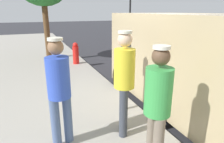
{
  "coord_description": "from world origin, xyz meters",
  "views": [
    {
      "loc": [
        3.1,
        4.06,
        2.21
      ],
      "look_at": [
        1.65,
        0.58,
        1.05
      ],
      "focal_mm": 31.71,
      "sensor_mm": 36.0,
      "label": 1
    }
  ],
  "objects_px": {
    "parking_meter_near": "(126,64)",
    "parked_van": "(205,65)",
    "pedestrian_in_yellow": "(124,77)",
    "pedestrian_in_blue": "(59,87)",
    "pedestrian_in_green": "(158,102)",
    "fire_hydrant": "(76,53)"
  },
  "relations": [
    {
      "from": "pedestrian_in_green",
      "to": "parking_meter_near",
      "type": "bearing_deg",
      "value": -102.37
    },
    {
      "from": "parked_van",
      "to": "fire_hydrant",
      "type": "height_order",
      "value": "parked_van"
    },
    {
      "from": "parking_meter_near",
      "to": "pedestrian_in_green",
      "type": "height_order",
      "value": "pedestrian_in_green"
    },
    {
      "from": "pedestrian_in_blue",
      "to": "fire_hydrant",
      "type": "height_order",
      "value": "pedestrian_in_blue"
    },
    {
      "from": "pedestrian_in_yellow",
      "to": "pedestrian_in_blue",
      "type": "bearing_deg",
      "value": -4.45
    },
    {
      "from": "fire_hydrant",
      "to": "pedestrian_in_green",
      "type": "bearing_deg",
      "value": 87.52
    },
    {
      "from": "parking_meter_near",
      "to": "pedestrian_in_yellow",
      "type": "height_order",
      "value": "pedestrian_in_yellow"
    },
    {
      "from": "pedestrian_in_green",
      "to": "pedestrian_in_blue",
      "type": "bearing_deg",
      "value": -41.77
    },
    {
      "from": "pedestrian_in_yellow",
      "to": "parked_van",
      "type": "distance_m",
      "value": 1.9
    },
    {
      "from": "pedestrian_in_blue",
      "to": "parked_van",
      "type": "height_order",
      "value": "parked_van"
    },
    {
      "from": "parking_meter_near",
      "to": "pedestrian_in_green",
      "type": "distance_m",
      "value": 1.66
    },
    {
      "from": "pedestrian_in_green",
      "to": "pedestrian_in_yellow",
      "type": "height_order",
      "value": "pedestrian_in_yellow"
    },
    {
      "from": "parking_meter_near",
      "to": "parked_van",
      "type": "height_order",
      "value": "parked_van"
    },
    {
      "from": "pedestrian_in_blue",
      "to": "fire_hydrant",
      "type": "relative_size",
      "value": 1.99
    },
    {
      "from": "parked_van",
      "to": "pedestrian_in_green",
      "type": "bearing_deg",
      "value": 28.44
    },
    {
      "from": "pedestrian_in_green",
      "to": "parked_van",
      "type": "xyz_separation_m",
      "value": [
        -1.85,
        -1.0,
        0.04
      ]
    },
    {
      "from": "parking_meter_near",
      "to": "pedestrian_in_blue",
      "type": "height_order",
      "value": "pedestrian_in_blue"
    },
    {
      "from": "pedestrian_in_blue",
      "to": "parked_van",
      "type": "relative_size",
      "value": 0.33
    },
    {
      "from": "pedestrian_in_green",
      "to": "pedestrian_in_blue",
      "type": "distance_m",
      "value": 1.43
    },
    {
      "from": "pedestrian_in_yellow",
      "to": "fire_hydrant",
      "type": "relative_size",
      "value": 2.06
    },
    {
      "from": "parking_meter_near",
      "to": "pedestrian_in_yellow",
      "type": "xyz_separation_m",
      "value": [
        0.39,
        0.74,
        -0.01
      ]
    },
    {
      "from": "pedestrian_in_green",
      "to": "parked_van",
      "type": "bearing_deg",
      "value": -151.56
    }
  ]
}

